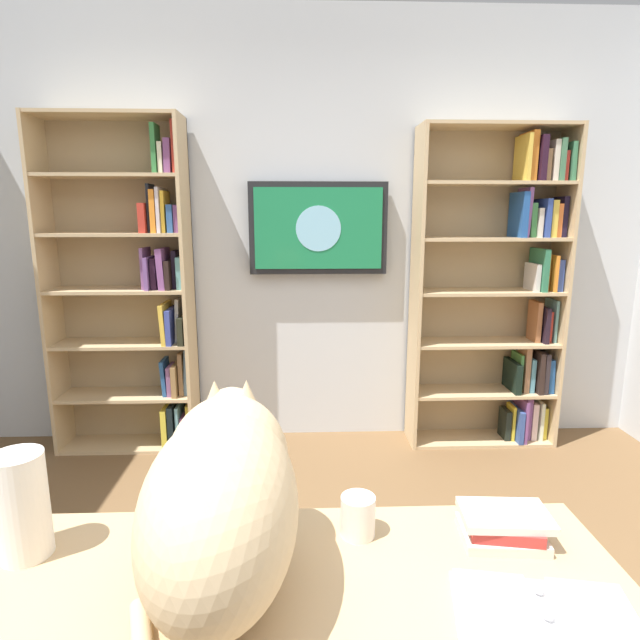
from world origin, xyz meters
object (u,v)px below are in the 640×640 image
(paper_towel_roll, at_px, (21,505))
(desk_book_stack, at_px, (503,526))
(bookshelf_right, at_px, (137,294))
(open_binder, at_px, (548,620))
(coffee_mug, at_px, (358,516))
(bookshelf_left, at_px, (504,289))
(wall_mounted_tv, at_px, (318,228))
(cat, at_px, (223,494))

(paper_towel_roll, xyz_separation_m, desk_book_stack, (-1.06, -0.01, -0.08))
(bookshelf_right, relative_size, open_binder, 5.59)
(desk_book_stack, bearing_deg, coffee_mug, -5.00)
(paper_towel_roll, bearing_deg, bookshelf_right, -79.18)
(paper_towel_roll, xyz_separation_m, coffee_mug, (-0.73, -0.04, -0.07))
(bookshelf_left, xyz_separation_m, wall_mounted_tv, (1.17, -0.09, 0.38))
(bookshelf_right, xyz_separation_m, cat, (-0.86, 2.25, -0.06))
(wall_mounted_tv, distance_m, desk_book_stack, 2.32)
(wall_mounted_tv, bearing_deg, open_binder, 97.74)
(bookshelf_left, bearing_deg, wall_mounted_tv, -4.15)
(cat, xyz_separation_m, paper_towel_roll, (0.45, -0.10, -0.08))
(bookshelf_left, bearing_deg, coffee_mug, 61.18)
(bookshelf_left, relative_size, desk_book_stack, 9.76)
(bookshelf_right, height_order, open_binder, bookshelf_right)
(paper_towel_roll, bearing_deg, bookshelf_left, -131.37)
(open_binder, distance_m, desk_book_stack, 0.25)
(bookshelf_right, relative_size, coffee_mug, 21.25)
(wall_mounted_tv, xyz_separation_m, cat, (0.26, 2.33, -0.45))
(bookshelf_left, xyz_separation_m, open_binder, (0.84, 2.38, -0.26))
(bookshelf_left, distance_m, open_binder, 2.54)
(desk_book_stack, bearing_deg, paper_towel_roll, 0.72)
(bookshelf_right, relative_size, cat, 3.11)
(cat, height_order, coffee_mug, cat)
(bookshelf_left, xyz_separation_m, cat, (1.44, 2.25, -0.07))
(wall_mounted_tv, bearing_deg, coffee_mug, 90.46)
(open_binder, bearing_deg, cat, -12.49)
(cat, height_order, paper_towel_roll, cat)
(wall_mounted_tv, bearing_deg, cat, 83.52)
(open_binder, height_order, desk_book_stack, desk_book_stack)
(bookshelf_left, bearing_deg, bookshelf_right, -0.07)
(open_binder, bearing_deg, wall_mounted_tv, -82.26)
(bookshelf_right, distance_m, paper_towel_roll, 2.19)
(bookshelf_left, relative_size, coffee_mug, 20.78)
(coffee_mug, xyz_separation_m, desk_book_stack, (-0.33, 0.03, -0.01))
(cat, bearing_deg, open_binder, 167.51)
(bookshelf_right, bearing_deg, cat, 110.91)
(wall_mounted_tv, bearing_deg, paper_towel_roll, 72.24)
(cat, relative_size, open_binder, 1.80)
(paper_towel_roll, height_order, desk_book_stack, paper_towel_roll)
(bookshelf_left, height_order, open_binder, bookshelf_left)
(bookshelf_right, relative_size, wall_mounted_tv, 2.37)
(wall_mounted_tv, height_order, open_binder, wall_mounted_tv)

